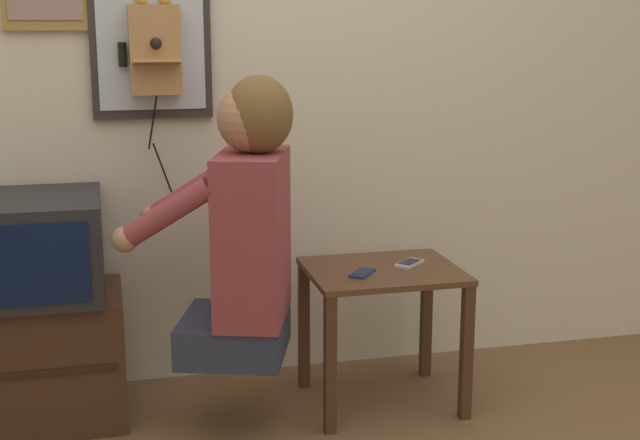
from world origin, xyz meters
TOP-DOWN VIEW (x-y plane):
  - wall_back at (0.00, 1.04)m, footprint 6.80×0.05m
  - side_table at (0.50, 0.59)m, footprint 0.56×0.47m
  - person at (-0.03, 0.48)m, footprint 0.65×0.55m
  - tv_stand at (-0.76, 0.72)m, footprint 0.62×0.42m
  - television at (-0.74, 0.74)m, footprint 0.46×0.52m
  - wall_phone_antique at (-0.29, 0.96)m, footprint 0.23×0.19m
  - wall_mirror at (-0.30, 1.00)m, footprint 0.45×0.03m
  - cell_phone_held at (0.40, 0.53)m, footprint 0.12×0.13m
  - cell_phone_spare at (0.61, 0.61)m, footprint 0.13×0.13m

SIDE VIEW (x-z plane):
  - tv_stand at x=-0.76m, z-range 0.00..0.48m
  - side_table at x=0.50m, z-range 0.16..0.70m
  - cell_phone_held at x=0.40m, z-range 0.53..0.55m
  - cell_phone_spare at x=0.61m, z-range 0.53..0.55m
  - television at x=-0.74m, z-range 0.48..0.83m
  - person at x=-0.03m, z-range 0.27..1.25m
  - wall_back at x=0.00m, z-range 0.00..2.55m
  - wall_phone_antique at x=-0.29m, z-range 0.96..1.71m
  - wall_mirror at x=-0.30m, z-range 1.07..1.77m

